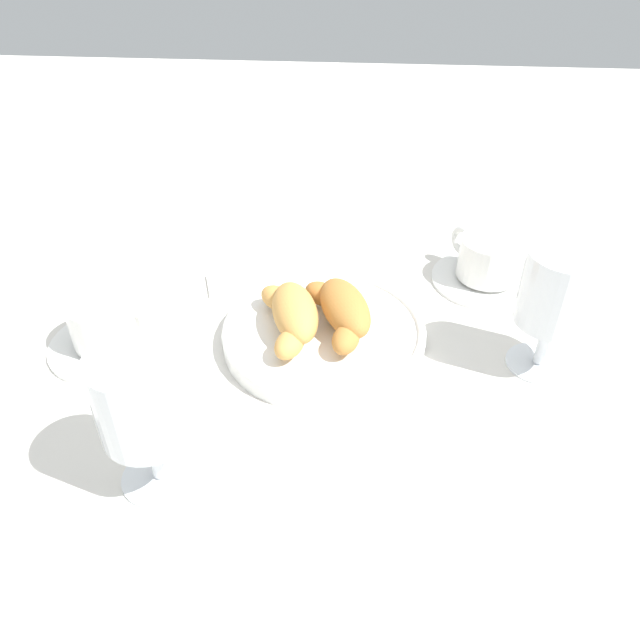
{
  "coord_description": "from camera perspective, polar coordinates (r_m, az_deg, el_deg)",
  "views": [
    {
      "loc": [
        -0.56,
        -0.04,
        0.44
      ],
      "look_at": [
        -0.03,
        0.0,
        0.03
      ],
      "focal_mm": 34.59,
      "sensor_mm": 36.0,
      "label": 1
    }
  ],
  "objects": [
    {
      "name": "sugar_packet",
      "position": [
        0.79,
        -9.13,
        3.36
      ],
      "size": [
        0.06,
        0.05,
        0.01
      ],
      "primitive_type": "cube",
      "rotation": [
        0.0,
        0.0,
        0.31
      ],
      "color": "white",
      "rests_on": "ground_plane"
    },
    {
      "name": "juice_glass_left",
      "position": [
        0.65,
        21.12,
        2.19
      ],
      "size": [
        0.08,
        0.08,
        0.14
      ],
      "color": "white",
      "rests_on": "ground_plane"
    },
    {
      "name": "ground_plane",
      "position": [
        0.72,
        0.53,
        -0.52
      ],
      "size": [
        2.2,
        2.2,
        0.0
      ],
      "primitive_type": "plane",
      "color": "silver"
    },
    {
      "name": "coffee_cup_far",
      "position": [
        0.81,
        15.21,
        5.09
      ],
      "size": [
        0.14,
        0.14,
        0.06
      ],
      "color": "white",
      "rests_on": "ground_plane"
    },
    {
      "name": "coffee_cup_near",
      "position": [
        0.71,
        -19.03,
        -0.63
      ],
      "size": [
        0.14,
        0.14,
        0.06
      ],
      "color": "white",
      "rests_on": "ground_plane"
    },
    {
      "name": "pastry_plate",
      "position": [
        0.69,
        0.0,
        -1.16
      ],
      "size": [
        0.23,
        0.23,
        0.02
      ],
      "color": "white",
      "rests_on": "ground_plane"
    },
    {
      "name": "juice_glass_right",
      "position": [
        0.51,
        -16.14,
        -7.21
      ],
      "size": [
        0.08,
        0.08,
        0.14
      ],
      "color": "white",
      "rests_on": "ground_plane"
    },
    {
      "name": "croissant_large",
      "position": [
        0.67,
        2.05,
        1.0
      ],
      "size": [
        0.13,
        0.09,
        0.04
      ],
      "color": "#BC7A38",
      "rests_on": "pastry_plate"
    },
    {
      "name": "croissant_small",
      "position": [
        0.67,
        -2.6,
        0.58
      ],
      "size": [
        0.13,
        0.09,
        0.04
      ],
      "color": "#D6994C",
      "rests_on": "pastry_plate"
    }
  ]
}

